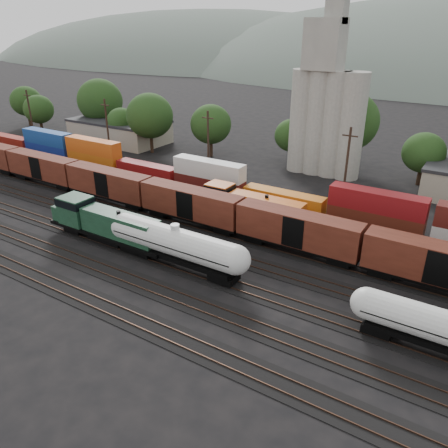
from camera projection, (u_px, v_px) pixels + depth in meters
The scene contains 11 objects.
ground at pixel (190, 245), 54.24m from camera, with size 600.00×600.00×0.00m, color black.
tracks at pixel (190, 245), 54.22m from camera, with size 180.00×33.20×0.20m.
green_locomotive at pixel (101, 222), 53.99m from camera, with size 18.12×3.20×4.80m.
tank_car_a at pixel (176, 243), 48.30m from camera, with size 18.60×3.33×4.88m.
orange_locomotive at pixel (247, 204), 59.72m from camera, with size 17.59×2.93×4.40m.
boxcar_string at pixel (363, 246), 47.23m from camera, with size 184.40×2.90×4.20m.
container_wall at pixel (216, 184), 67.62m from camera, with size 160.00×2.60×5.80m.
grain_silo at pixel (326, 111), 75.66m from camera, with size 13.40×5.00×29.00m.
industrial_sheds at pixel (338, 164), 77.09m from camera, with size 119.38×17.26×5.10m.
tree_band at pixel (336, 132), 76.91m from camera, with size 163.98×20.47×14.37m.
utility_poles at pixel (271, 155), 68.58m from camera, with size 122.20×0.36×12.00m.
Camera 1 is at (29.29, -38.56, 24.95)m, focal length 35.00 mm.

